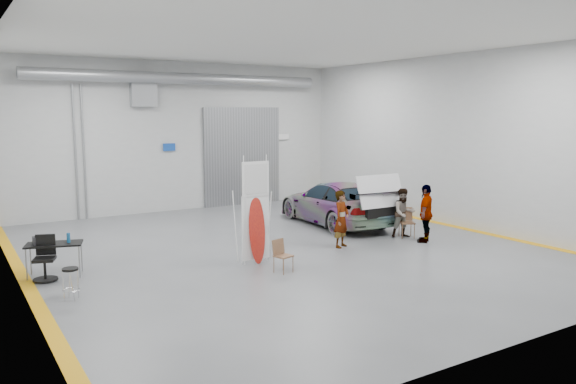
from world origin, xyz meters
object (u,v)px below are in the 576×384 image
sedan_car (335,203)px  folding_chair_near (283,262)px  work_table (51,244)px  person_c (426,213)px  shop_stool (71,284)px  folding_chair_far (406,228)px  person_b (404,213)px  surfboard_display (256,220)px  office_chair (44,261)px  person_a (342,219)px

sedan_car → folding_chair_near: (-4.80, -4.32, -0.51)m
work_table → sedan_car: bearing=9.4°
person_c → shop_stool: (-10.40, 0.08, -0.55)m
person_c → work_table: bearing=-46.0°
person_c → shop_stool: 10.42m
folding_chair_far → shop_stool: folding_chair_far is taller
folding_chair_near → shop_stool: bearing=158.1°
person_b → folding_chair_near: bearing=-148.7°
sedan_car → shop_stool: (-9.73, -3.71, -0.42)m
folding_chair_far → surfboard_display: bearing=-150.0°
work_table → office_chair: 0.48m
folding_chair_far → folding_chair_near: bearing=-138.5°
sedan_car → work_table: bearing=13.8°
folding_chair_near → person_c: bearing=-9.2°
work_table → office_chair: bearing=-128.6°
person_a → shop_stool: 7.85m
person_a → office_chair: (-8.05, 1.06, -0.38)m
surfboard_display → folding_chair_far: (5.58, 0.20, -0.87)m
surfboard_display → office_chair: (-5.03, 1.32, -0.70)m
person_b → person_c: (0.12, -0.84, 0.11)m
surfboard_display → office_chair: 5.25m
surfboard_display → office_chair: bearing=165.0°
shop_stool → folding_chair_near: bearing=-7.1°
folding_chair_near → work_table: work_table is taller
shop_stool → sedan_car: bearing=20.9°
person_c → shop_stool: person_c is taller
work_table → office_chair: office_chair is taller
sedan_car → surfboard_display: bearing=37.3°
person_b → surfboard_display: bearing=-160.4°
folding_chair_near → surfboard_display: bearing=82.9°
office_chair → work_table: bearing=71.7°
sedan_car → folding_chair_near: bearing=46.3°
sedan_car → work_table: 9.91m
person_b → person_c: size_ratio=0.88×
work_table → person_b: bearing=-7.3°
person_a → person_c: person_c is taller
sedan_car → folding_chair_far: bearing=106.1°
person_a → folding_chair_near: bearing=-179.7°
person_a → person_b: bearing=-25.3°
work_table → office_chair: size_ratio=1.34×
folding_chair_near → folding_chair_far: bearing=-1.3°
folding_chair_near → office_chair: bearing=140.0°
folding_chair_far → shop_stool: bearing=-148.2°
folding_chair_far → shop_stool: (-10.35, -0.70, 0.05)m
surfboard_display → folding_chair_near: (0.15, -1.11, -0.91)m
shop_stool → folding_chair_far: bearing=3.8°
sedan_car → folding_chair_near: sedan_car is taller
person_c → folding_chair_near: 5.54m
person_b → folding_chair_near: size_ratio=1.92×
person_a → shop_stool: bearing=160.3°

